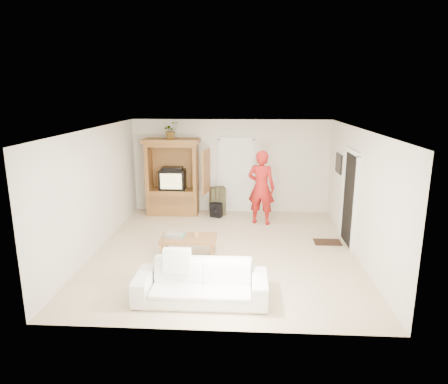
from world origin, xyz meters
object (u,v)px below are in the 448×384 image
(sofa, at_px, (201,282))
(coffee_table, at_px, (189,240))
(armoire, at_px, (174,182))
(man, at_px, (261,188))

(sofa, distance_m, coffee_table, 1.83)
(armoire, bearing_deg, sofa, -74.77)
(armoire, distance_m, man, 2.52)
(coffee_table, bearing_deg, man, 54.32)
(armoire, bearing_deg, man, -17.62)
(sofa, relative_size, coffee_table, 1.86)
(man, relative_size, sofa, 0.89)
(armoire, relative_size, sofa, 0.98)
(man, bearing_deg, sofa, 90.55)
(coffee_table, bearing_deg, sofa, -76.87)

